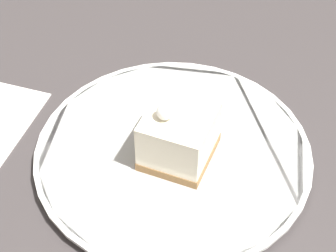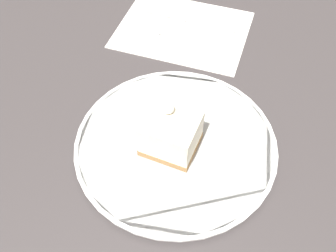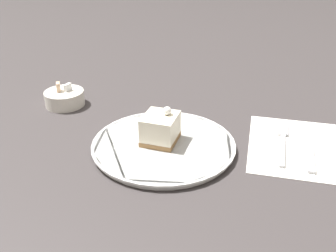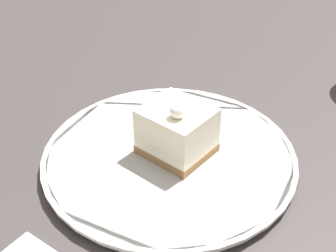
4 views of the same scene
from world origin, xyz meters
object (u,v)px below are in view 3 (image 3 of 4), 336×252
at_px(knife, 310,151).
at_px(sugar_bowl, 65,98).
at_px(plate, 164,145).
at_px(cake_slice, 160,128).
at_px(fork, 283,139).

distance_m(knife, sugar_bowl, 0.58).
distance_m(plate, cake_slice, 0.04).
bearing_deg(knife, sugar_bowl, 173.38).
distance_m(fork, knife, 0.06).
xyz_separation_m(knife, sugar_bowl, (-0.55, 0.18, 0.01)).
bearing_deg(cake_slice, sugar_bowl, 157.93).
height_order(cake_slice, knife, cake_slice).
bearing_deg(sugar_bowl, fork, -15.24).
height_order(plate, fork, plate).
bearing_deg(knife, cake_slice, -168.48).
height_order(fork, knife, same).
height_order(knife, sugar_bowl, sugar_bowl).
xyz_separation_m(plate, knife, (0.29, 0.01, -0.00)).
height_order(plate, sugar_bowl, sugar_bowl).
relative_size(plate, fork, 1.62).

